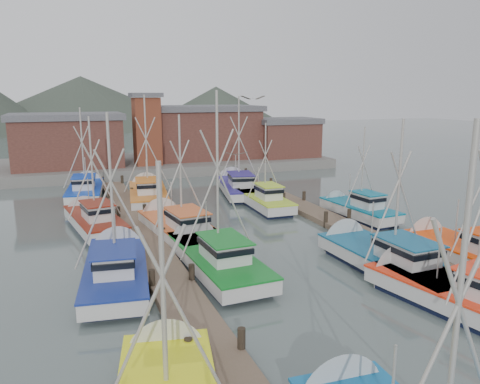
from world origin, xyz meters
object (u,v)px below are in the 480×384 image
object	(u,v)px
boat_1	(457,295)
boat_4	(213,256)
boat_8	(178,227)
lookout_tower	(147,129)
boat_12	(148,193)

from	to	relation	value
boat_1	boat_4	distance (m)	12.44
boat_1	boat_8	world-z (taller)	boat_1
lookout_tower	boat_1	world-z (taller)	lookout_tower
lookout_tower	boat_12	size ratio (longest dim) A/B	0.81
boat_1	boat_8	xyz separation A→B (m)	(-9.22, 15.33, -0.00)
boat_4	boat_12	world-z (taller)	boat_4
boat_12	boat_8	bearing A→B (deg)	-82.94
lookout_tower	boat_4	bearing A→B (deg)	-93.80
lookout_tower	boat_12	world-z (taller)	lookout_tower
boat_4	lookout_tower	bearing A→B (deg)	83.65
boat_1	boat_12	world-z (taller)	boat_12
boat_1	boat_4	size ratio (longest dim) A/B	0.98
lookout_tower	boat_12	xyz separation A→B (m)	(-2.60, -14.37, -4.86)
boat_4	boat_8	bearing A→B (deg)	91.70
boat_8	lookout_tower	bearing A→B (deg)	77.14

